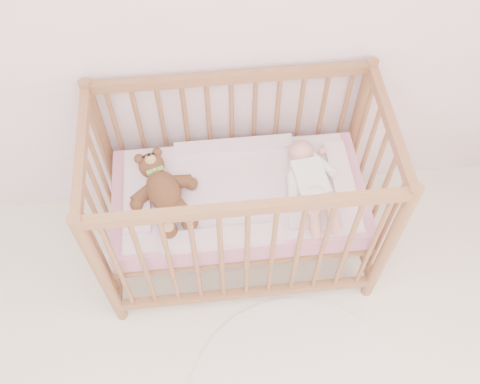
{
  "coord_description": "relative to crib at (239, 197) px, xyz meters",
  "views": [
    {
      "loc": [
        0.2,
        0.19,
        2.69
      ],
      "look_at": [
        0.34,
        1.55,
        0.62
      ],
      "focal_mm": 40.0,
      "sensor_mm": 36.0,
      "label": 1
    }
  ],
  "objects": [
    {
      "name": "mattress",
      "position": [
        0.0,
        0.0,
        -0.01
      ],
      "size": [
        1.22,
        0.62,
        0.13
      ],
      "primitive_type": "cube",
      "color": "#CD7F9C",
      "rests_on": "crib"
    },
    {
      "name": "crib",
      "position": [
        0.0,
        0.0,
        0.0
      ],
      "size": [
        1.36,
        0.76,
        1.0
      ],
      "primitive_type": null,
      "color": "#9C6242",
      "rests_on": "floor"
    },
    {
      "name": "blanket",
      "position": [
        0.0,
        0.0,
        0.06
      ],
      "size": [
        1.1,
        0.58,
        0.06
      ],
      "primitive_type": null,
      "color": "#D291AD",
      "rests_on": "mattress"
    },
    {
      "name": "teddy_bear",
      "position": [
        -0.35,
        -0.02,
        0.15
      ],
      "size": [
        0.49,
        0.58,
        0.14
      ],
      "primitive_type": null,
      "rotation": [
        0.0,
        0.0,
        0.33
      ],
      "color": "brown",
      "rests_on": "blanket"
    },
    {
      "name": "baby",
      "position": [
        0.33,
        -0.02,
        0.14
      ],
      "size": [
        0.32,
        0.58,
        0.13
      ],
      "primitive_type": null,
      "rotation": [
        0.0,
        0.0,
        0.1
      ],
      "color": "white",
      "rests_on": "blanket"
    },
    {
      "name": "wall_back",
      "position": [
        -0.34,
        0.4,
        0.85
      ],
      "size": [
        4.0,
        0.02,
        2.7
      ],
      "primitive_type": "cube",
      "color": "white",
      "rests_on": "floor"
    }
  ]
}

